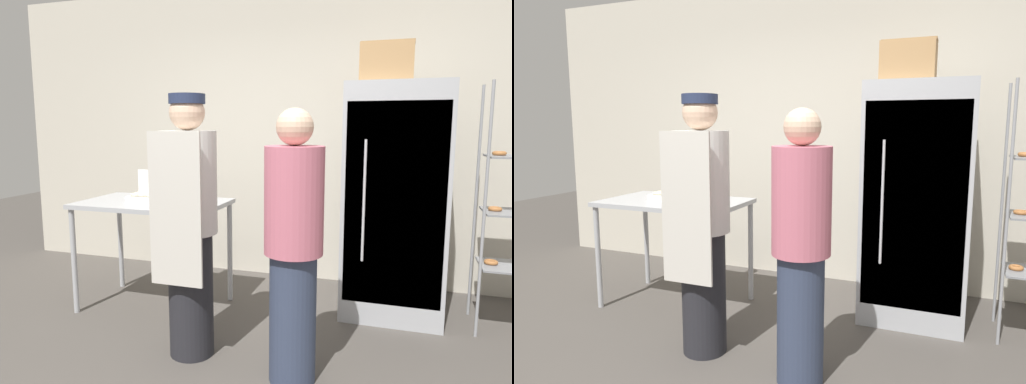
# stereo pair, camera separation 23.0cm
# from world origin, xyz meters

# --- Properties ---
(back_wall) EXTENTS (6.40, 0.12, 2.88)m
(back_wall) POSITION_xyz_m (0.00, 2.24, 1.44)
(back_wall) COLOR beige
(back_wall) RESTS_ON ground_plane
(refrigerator) EXTENTS (0.77, 0.70, 1.85)m
(refrigerator) POSITION_xyz_m (0.91, 1.54, 0.92)
(refrigerator) COLOR #ADAFB5
(refrigerator) RESTS_ON ground_plane
(prep_counter) EXTENTS (1.18, 0.72, 0.90)m
(prep_counter) POSITION_xyz_m (-0.99, 1.06, 0.80)
(prep_counter) COLOR #ADAFB5
(prep_counter) RESTS_ON ground_plane
(donut_box) EXTENTS (0.28, 0.21, 0.25)m
(donut_box) POSITION_xyz_m (-1.04, 1.05, 0.95)
(donut_box) COLOR white
(donut_box) RESTS_ON prep_counter
(blender_pitcher) EXTENTS (0.13, 0.13, 0.28)m
(blender_pitcher) POSITION_xyz_m (-0.88, 1.33, 1.03)
(blender_pitcher) COLOR #99999E
(blender_pitcher) RESTS_ON prep_counter
(cardboard_storage_box) EXTENTS (0.39, 0.35, 0.30)m
(cardboard_storage_box) POSITION_xyz_m (0.81, 1.49, 1.99)
(cardboard_storage_box) COLOR #A87F51
(cardboard_storage_box) RESTS_ON refrigerator
(person_baker) EXTENTS (0.36, 0.38, 1.72)m
(person_baker) POSITION_xyz_m (-0.35, 0.41, 0.90)
(person_baker) COLOR #232328
(person_baker) RESTS_ON ground_plane
(person_customer) EXTENTS (0.34, 0.34, 1.62)m
(person_customer) POSITION_xyz_m (0.37, 0.31, 0.83)
(person_customer) COLOR #333D56
(person_customer) RESTS_ON ground_plane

